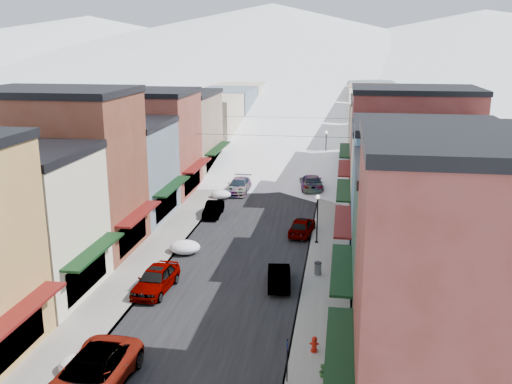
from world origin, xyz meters
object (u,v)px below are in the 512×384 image
(car_dark_hatch, at_px, (213,209))
(car_green_sedan, at_px, (279,276))
(car_white_suv, at_px, (91,375))
(fire_hydrant, at_px, (314,345))
(car_silver_sedan, at_px, (156,279))
(streetlamp_near, at_px, (317,213))
(trash_can, at_px, (318,268))

(car_dark_hatch, relative_size, car_green_sedan, 0.97)
(car_white_suv, relative_size, fire_hydrant, 7.54)
(car_silver_sedan, height_order, streetlamp_near, streetlamp_near)
(trash_can, bearing_deg, car_dark_hatch, 129.20)
(trash_can, bearing_deg, car_green_sedan, -141.40)
(car_dark_hatch, relative_size, fire_hydrant, 4.80)
(car_silver_sedan, height_order, car_dark_hatch, car_silver_sedan)
(fire_hydrant, xyz_separation_m, streetlamp_near, (-0.73, 16.72, 2.11))
(trash_can, bearing_deg, car_silver_sedan, -158.67)
(car_silver_sedan, height_order, fire_hydrant, car_silver_sedan)
(car_white_suv, bearing_deg, car_dark_hatch, 93.62)
(car_white_suv, distance_m, car_silver_sedan, 11.16)
(car_green_sedan, bearing_deg, streetlamp_near, -110.82)
(car_white_suv, distance_m, car_green_sedan, 15.03)
(car_silver_sedan, distance_m, fire_hydrant, 12.32)
(car_green_sedan, distance_m, streetlamp_near, 8.92)
(car_white_suv, xyz_separation_m, streetlamp_near, (9.29, 21.64, 1.75))
(car_dark_hatch, xyz_separation_m, trash_can, (10.31, -12.64, -0.08))
(car_dark_hatch, bearing_deg, trash_can, -53.03)
(car_silver_sedan, distance_m, streetlamp_near, 14.54)
(car_silver_sedan, xyz_separation_m, streetlamp_near, (9.90, 10.50, 1.81))
(car_white_suv, bearing_deg, car_green_sedan, 63.67)
(car_white_suv, xyz_separation_m, fire_hydrant, (10.02, 4.92, -0.35))
(car_white_suv, relative_size, trash_can, 7.35)
(car_silver_sedan, bearing_deg, streetlamp_near, 50.39)
(car_silver_sedan, relative_size, fire_hydrant, 5.73)
(streetlamp_near, bearing_deg, fire_hydrant, -87.50)
(fire_hydrant, distance_m, streetlamp_near, 16.87)
(car_white_suv, relative_size, streetlamp_near, 1.62)
(car_dark_hatch, relative_size, trash_can, 4.67)
(car_silver_sedan, bearing_deg, trash_can, 25.03)
(trash_can, bearing_deg, fire_hydrant, -88.20)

